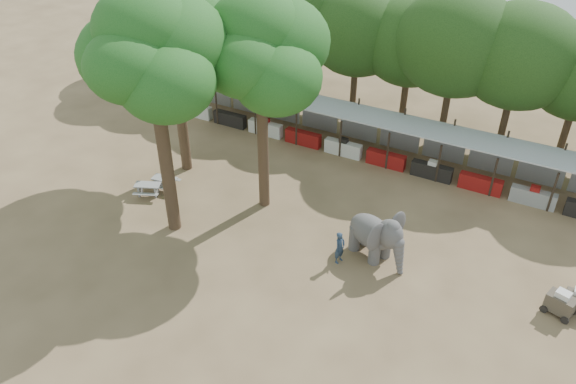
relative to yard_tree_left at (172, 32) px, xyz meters
The scene contains 11 objects.
ground 14.23m from the yard_tree_left, 38.20° to the right, with size 100.00×100.00×0.00m, color brown.
vendor_stalls 13.30m from the yard_tree_left, 36.06° to the left, with size 28.00×2.99×2.80m.
yard_tree_left is the anchor object (origin of this frame).
yard_tree_center 5.92m from the yard_tree_left, 59.04° to the right, with size 7.10×6.90×12.04m.
yard_tree_back 6.09m from the yard_tree_left, ahead, with size 7.10×6.90×11.36m.
backdrop_trees 15.17m from the yard_tree_left, 52.28° to the left, with size 46.46×5.95×8.33m.
elephant 14.95m from the yard_tree_left, 10.61° to the right, with size 3.47×2.69×2.59m.
handler 14.26m from the yard_tree_left, 17.17° to the right, with size 0.60×0.40×1.68m, color #26384C.
picnic_table_near 8.52m from the yard_tree_left, 89.62° to the right, with size 1.79×1.72×0.70m.
picnic_table_far 8.18m from the yard_tree_left, 80.36° to the right, with size 1.57×1.46×0.70m.
cart_front 22.64m from the yard_tree_left, ahead, with size 1.43×1.14×1.22m.
Camera 1 is at (10.10, -15.37, 17.67)m, focal length 35.00 mm.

